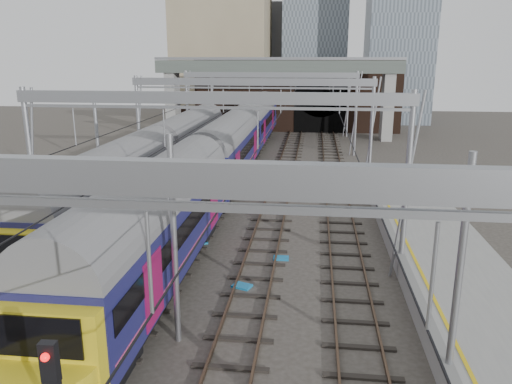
# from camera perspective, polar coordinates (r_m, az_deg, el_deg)

# --- Properties ---
(ground) EXTENTS (160.00, 160.00, 0.00)m
(ground) POSITION_cam_1_polar(r_m,az_deg,el_deg) (16.12, -10.82, -20.00)
(ground) COLOR #38332D
(ground) RESTS_ON ground
(tracks) EXTENTS (14.40, 80.00, 0.22)m
(tracks) POSITION_cam_1_polar(r_m,az_deg,el_deg) (29.33, -2.15, -3.15)
(tracks) COLOR #4C3828
(tracks) RESTS_ON ground
(overhead_line) EXTENTS (16.80, 80.00, 8.00)m
(overhead_line) POSITION_cam_1_polar(r_m,az_deg,el_deg) (34.37, -0.59, 10.72)
(overhead_line) COLOR gray
(overhead_line) RESTS_ON ground
(retaining_wall) EXTENTS (28.00, 2.75, 9.00)m
(retaining_wall) POSITION_cam_1_polar(r_m,az_deg,el_deg) (64.69, 4.14, 10.76)
(retaining_wall) COLOR #311E16
(retaining_wall) RESTS_ON ground
(overbridge) EXTENTS (28.00, 3.00, 9.25)m
(overbridge) POSITION_cam_1_polar(r_m,az_deg,el_deg) (58.70, 2.51, 13.21)
(overbridge) COLOR gray
(overbridge) RESTS_ON ground
(city_skyline) EXTENTS (37.50, 27.50, 60.00)m
(city_skyline) POSITION_cam_1_polar(r_m,az_deg,el_deg) (83.38, 5.93, 20.47)
(city_skyline) COLOR tan
(city_skyline) RESTS_ON ground
(train_main) EXTENTS (3.01, 69.60, 5.11)m
(train_main) POSITION_cam_1_polar(r_m,az_deg,el_deg) (45.49, -1.40, 6.79)
(train_main) COLOR black
(train_main) RESTS_ON ground
(train_second) EXTENTS (2.89, 33.42, 4.94)m
(train_second) POSITION_cam_1_polar(r_m,az_deg,el_deg) (34.12, -11.10, 3.57)
(train_second) COLOR black
(train_second) RESTS_ON ground
(signal_near_left) EXTENTS (0.36, 0.46, 4.53)m
(signal_near_left) POSITION_cam_1_polar(r_m,az_deg,el_deg) (19.68, -22.95, -4.86)
(signal_near_left) COLOR black
(signal_near_left) RESTS_ON ground
(equip_cover_a) EXTENTS (0.90, 0.77, 0.09)m
(equip_cover_a) POSITION_cam_1_polar(r_m,az_deg,el_deg) (21.05, -1.61, -10.69)
(equip_cover_a) COLOR #1671AA
(equip_cover_a) RESTS_ON ground
(equip_cover_b) EXTENTS (0.89, 0.78, 0.09)m
(equip_cover_b) POSITION_cam_1_polar(r_m,az_deg,el_deg) (25.84, -6.41, -5.75)
(equip_cover_b) COLOR #1671AA
(equip_cover_b) RESTS_ON ground
(equip_cover_c) EXTENTS (0.74, 0.53, 0.09)m
(equip_cover_c) POSITION_cam_1_polar(r_m,az_deg,el_deg) (23.80, 2.88, -7.55)
(equip_cover_c) COLOR #1671AA
(equip_cover_c) RESTS_ON ground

